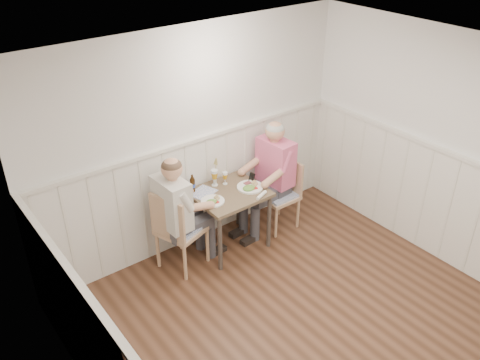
% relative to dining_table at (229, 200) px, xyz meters
% --- Properties ---
extents(ground_plane, '(4.50, 4.50, 0.00)m').
position_rel_dining_table_xyz_m(ground_plane, '(-0.18, -1.84, -0.64)').
color(ground_plane, '#422719').
extents(room_shell, '(4.04, 4.54, 2.60)m').
position_rel_dining_table_xyz_m(room_shell, '(-0.18, -1.84, 0.88)').
color(room_shell, white).
rests_on(room_shell, ground).
extents(wainscot, '(4.00, 4.49, 1.34)m').
position_rel_dining_table_xyz_m(wainscot, '(-0.18, -1.15, 0.05)').
color(wainscot, white).
rests_on(wainscot, ground).
extents(dining_table, '(0.81, 0.70, 0.75)m').
position_rel_dining_table_xyz_m(dining_table, '(0.00, 0.00, 0.00)').
color(dining_table, brown).
rests_on(dining_table, ground).
extents(chair_right, '(0.43, 0.43, 0.90)m').
position_rel_dining_table_xyz_m(chair_right, '(0.78, -0.04, -0.15)').
color(chair_right, tan).
rests_on(chair_right, ground).
extents(chair_left, '(0.58, 0.58, 0.98)m').
position_rel_dining_table_xyz_m(chair_left, '(-0.69, 0.02, -0.11)').
color(chair_left, tan).
rests_on(chair_left, ground).
extents(man_in_pink, '(0.69, 0.48, 1.44)m').
position_rel_dining_table_xyz_m(man_in_pink, '(0.69, 0.04, -0.04)').
color(man_in_pink, '#3F3F47').
rests_on(man_in_pink, ground).
extents(diner_cream, '(0.67, 0.46, 1.41)m').
position_rel_dining_table_xyz_m(diner_cream, '(-0.69, 0.04, -0.05)').
color(diner_cream, '#3F3F47').
rests_on(diner_cream, ground).
extents(plate_man, '(0.31, 0.31, 0.08)m').
position_rel_dining_table_xyz_m(plate_man, '(0.24, -0.08, 0.13)').
color(plate_man, white).
rests_on(plate_man, dining_table).
extents(plate_diner, '(0.26, 0.26, 0.07)m').
position_rel_dining_table_xyz_m(plate_diner, '(-0.28, -0.07, 0.13)').
color(plate_diner, white).
rests_on(plate_diner, dining_table).
extents(beer_glass_a, '(0.06, 0.06, 0.16)m').
position_rel_dining_table_xyz_m(beer_glass_a, '(0.07, 0.18, 0.22)').
color(beer_glass_a, silver).
rests_on(beer_glass_a, dining_table).
extents(beer_glass_b, '(0.08, 0.08, 0.20)m').
position_rel_dining_table_xyz_m(beer_glass_b, '(-0.05, 0.22, 0.25)').
color(beer_glass_b, silver).
rests_on(beer_glass_b, dining_table).
extents(beer_bottle, '(0.06, 0.06, 0.22)m').
position_rel_dining_table_xyz_m(beer_bottle, '(-0.33, 0.26, 0.21)').
color(beer_bottle, black).
rests_on(beer_bottle, dining_table).
extents(rolled_napkin, '(0.18, 0.10, 0.04)m').
position_rel_dining_table_xyz_m(rolled_napkin, '(0.23, -0.30, 0.13)').
color(rolled_napkin, white).
rests_on(rolled_napkin, dining_table).
extents(grass_vase, '(0.04, 0.04, 0.35)m').
position_rel_dining_table_xyz_m(grass_vase, '(-0.02, 0.25, 0.27)').
color(grass_vase, silver).
rests_on(grass_vase, dining_table).
extents(gingham_mat, '(0.34, 0.31, 0.01)m').
position_rel_dining_table_xyz_m(gingham_mat, '(-0.25, 0.17, 0.11)').
color(gingham_mat, '#596EB3').
rests_on(gingham_mat, dining_table).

